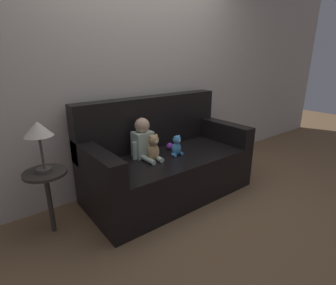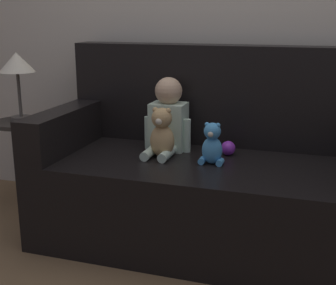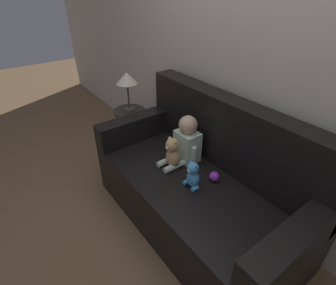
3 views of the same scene
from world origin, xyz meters
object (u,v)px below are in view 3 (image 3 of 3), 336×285
(couch, at_px, (201,187))
(plush_toy_side, at_px, (193,176))
(teddy_bear_brown, at_px, (173,153))
(side_table, at_px, (128,95))
(person_baby, at_px, (186,142))
(toy_ball, at_px, (214,177))

(couch, xyz_separation_m, plush_toy_side, (0.04, -0.14, 0.22))
(teddy_bear_brown, height_order, side_table, side_table)
(plush_toy_side, bearing_deg, couch, 106.78)
(plush_toy_side, bearing_deg, side_table, 171.76)
(teddy_bear_brown, relative_size, side_table, 0.27)
(person_baby, relative_size, teddy_bear_brown, 1.50)
(couch, height_order, plush_toy_side, couch)
(plush_toy_side, bearing_deg, toy_ball, 74.02)
(couch, bearing_deg, person_baby, 170.25)
(toy_ball, bearing_deg, side_table, 179.84)
(teddy_bear_brown, distance_m, toy_ball, 0.38)
(plush_toy_side, xyz_separation_m, toy_ball, (0.05, 0.18, -0.06))
(person_baby, distance_m, toy_ball, 0.37)
(person_baby, height_order, teddy_bear_brown, person_baby)
(teddy_bear_brown, xyz_separation_m, side_table, (-0.98, 0.15, 0.14))
(person_baby, relative_size, toy_ball, 5.23)
(person_baby, bearing_deg, side_table, 179.87)
(couch, relative_size, teddy_bear_brown, 6.54)
(couch, relative_size, toy_ball, 22.81)
(teddy_bear_brown, distance_m, plush_toy_side, 0.28)
(person_baby, relative_size, plush_toy_side, 1.88)
(couch, bearing_deg, teddy_bear_brown, -155.52)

